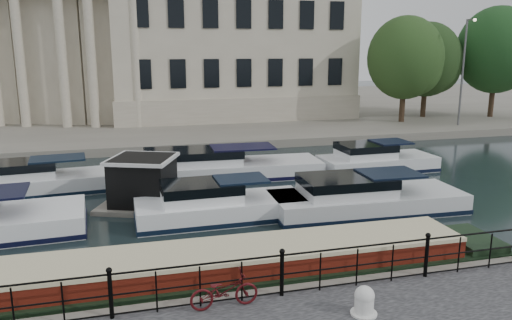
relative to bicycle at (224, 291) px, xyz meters
The scene contains 11 objects.
ground_plane 3.02m from the bicycle, 59.00° to the left, with size 160.00×160.00×0.00m, color black.
far_bank 41.48m from the bicycle, 87.97° to the left, with size 120.00×42.00×0.55m, color #6B665B.
railing 1.50m from the bicycle, ahead, with size 24.14×0.14×1.22m.
civic_building 37.65m from the bicycle, 89.27° to the left, with size 53.55×31.84×16.85m.
lamp_posts 36.13m from the bicycle, 40.12° to the left, with size 8.24×1.55×8.07m.
bicycle is the anchor object (origin of this frame).
mooring_bollard 3.21m from the bicycle, 20.58° to the right, with size 0.61×0.61×0.69m.
narrowboat 2.08m from the bicycle, 72.06° to the left, with size 16.56×2.40×1.60m.
harbour_hut 10.04m from the bicycle, 97.82° to the left, with size 4.22×3.91×2.21m.
cabin_cruisers 10.62m from the bicycle, 85.67° to the left, with size 26.05×9.98×1.99m.
trees 36.92m from the bicycle, 46.56° to the left, with size 15.60×8.10×9.48m.
Camera 1 is at (-3.53, -12.88, 6.47)m, focal length 35.00 mm.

